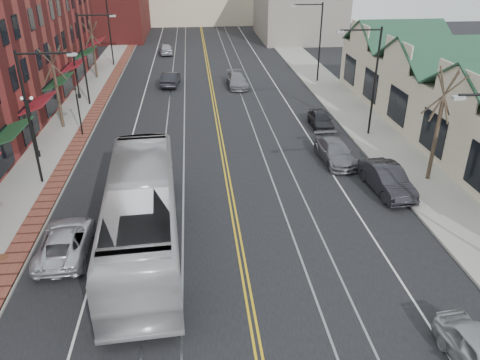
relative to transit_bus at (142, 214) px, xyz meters
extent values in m
cube|color=gray|center=(-7.41, 11.55, -1.80)|extent=(4.00, 120.00, 0.15)
cube|color=gray|center=(16.59, 11.55, -1.80)|extent=(4.00, 120.00, 0.15)
cube|color=#C2B395|center=(22.59, 11.55, 0.42)|extent=(8.00, 36.00, 4.60)
cube|color=slate|center=(19.59, 56.55, 3.62)|extent=(12.00, 16.00, 11.00)
cylinder|color=black|center=(-6.91, 7.55, 2.27)|extent=(0.16, 0.16, 8.00)
cylinder|color=black|center=(-5.41, 7.55, 6.07)|extent=(3.00, 0.12, 0.12)
cube|color=#999999|center=(-3.91, 7.55, 5.97)|extent=(0.50, 0.25, 0.15)
cylinder|color=black|center=(-6.91, 23.55, 2.27)|extent=(0.16, 0.16, 8.00)
cylinder|color=black|center=(-5.41, 23.55, 6.07)|extent=(3.00, 0.12, 0.12)
cube|color=#999999|center=(-3.91, 23.55, 5.97)|extent=(0.50, 0.25, 0.15)
cylinder|color=black|center=(-6.91, 39.55, 2.27)|extent=(0.16, 0.16, 8.00)
cube|color=#999999|center=(13.09, -2.45, 5.97)|extent=(0.50, 0.25, 0.15)
cylinder|color=black|center=(16.09, 13.55, 2.27)|extent=(0.16, 0.16, 8.00)
cylinder|color=black|center=(14.59, 13.55, 6.07)|extent=(3.00, 0.12, 0.12)
cube|color=#999999|center=(13.09, 13.55, 5.97)|extent=(0.50, 0.25, 0.15)
cylinder|color=black|center=(16.09, 29.55, 2.27)|extent=(0.16, 0.16, 8.00)
cylinder|color=black|center=(14.59, 29.55, 6.07)|extent=(3.00, 0.12, 0.12)
cube|color=#999999|center=(13.09, 29.55, 5.97)|extent=(0.50, 0.25, 0.15)
cylinder|color=black|center=(-8.21, 11.55, -1.53)|extent=(0.28, 0.28, 0.40)
cylinder|color=black|center=(-8.21, 11.55, 0.27)|extent=(0.14, 0.14, 4.00)
cube|color=black|center=(-8.21, 11.55, 2.27)|extent=(0.60, 0.06, 0.06)
sphere|color=white|center=(-8.51, 11.55, 2.42)|extent=(0.24, 0.24, 0.24)
sphere|color=white|center=(-7.91, 11.55, 2.42)|extent=(0.24, 0.24, 0.24)
cylinder|color=black|center=(-8.21, 25.55, -1.53)|extent=(0.28, 0.28, 0.40)
cylinder|color=black|center=(-8.21, 25.55, 0.27)|extent=(0.14, 0.14, 4.00)
cube|color=black|center=(-8.21, 25.55, 2.27)|extent=(0.60, 0.06, 0.06)
sphere|color=white|center=(-8.51, 25.55, 2.42)|extent=(0.24, 0.24, 0.24)
sphere|color=white|center=(-7.91, 25.55, 2.42)|extent=(0.24, 0.24, 0.24)
cylinder|color=#382B21|center=(-7.91, 17.55, 0.72)|extent=(0.24, 0.24, 4.90)
cylinder|color=#382B21|center=(-7.91, 17.55, 3.27)|extent=(0.58, 1.37, 2.90)
cylinder|color=#382B21|center=(-7.91, 17.55, 3.27)|extent=(1.60, 0.66, 2.78)
cylinder|color=#382B21|center=(-7.91, 17.55, 3.27)|extent=(0.53, 1.23, 2.96)
cylinder|color=#382B21|center=(-7.91, 17.55, 3.27)|extent=(1.69, 1.03, 2.64)
cylinder|color=#382B21|center=(-7.91, 17.55, 3.27)|extent=(1.78, 1.29, 2.48)
cylinder|color=#382B21|center=(-7.91, 33.55, 0.55)|extent=(0.24, 0.24, 4.55)
cylinder|color=#382B21|center=(-7.91, 33.55, 2.92)|extent=(0.55, 1.28, 2.69)
cylinder|color=#382B21|center=(-7.91, 33.55, 2.92)|extent=(1.49, 0.62, 2.58)
cylinder|color=#382B21|center=(-7.91, 33.55, 2.92)|extent=(0.50, 1.15, 2.75)
cylinder|color=#382B21|center=(-7.91, 33.55, 2.92)|extent=(1.57, 0.97, 2.45)
cylinder|color=#382B21|center=(-7.91, 33.55, 2.92)|extent=(1.66, 1.20, 2.30)
cylinder|color=#382B21|center=(17.09, 5.55, 0.90)|extent=(0.24, 0.24, 5.25)
cylinder|color=#382B21|center=(17.09, 5.55, 3.62)|extent=(0.61, 1.46, 3.10)
cylinder|color=#382B21|center=(17.09, 5.55, 3.62)|extent=(1.70, 0.70, 2.97)
cylinder|color=#382B21|center=(17.09, 5.55, 3.62)|extent=(0.56, 1.31, 3.17)
cylinder|color=#382B21|center=(17.09, 5.55, 3.62)|extent=(1.80, 1.10, 2.82)
cylinder|color=#382B21|center=(17.09, 5.55, 3.62)|extent=(1.90, 1.37, 2.65)
cylinder|color=#592D19|center=(-6.61, -0.45, -1.72)|extent=(0.60, 0.60, 0.02)
cylinder|color=black|center=(-6.01, 15.55, -0.13)|extent=(0.12, 0.12, 3.20)
imported|color=black|center=(-6.01, 15.55, 1.62)|extent=(0.18, 0.15, 0.90)
imported|color=silver|center=(0.00, 0.00, 0.00)|extent=(3.93, 13.66, 3.76)
imported|color=silver|center=(-3.69, -0.18, -1.20)|extent=(2.39, 4.94, 1.36)
imported|color=black|center=(13.89, 4.39, -1.08)|extent=(2.07, 4.99, 1.61)
imported|color=slate|center=(12.09, 9.00, -1.18)|extent=(2.22, 4.94, 1.40)
imported|color=black|center=(12.82, 15.66, -1.20)|extent=(1.74, 4.03, 1.36)
imported|color=black|center=(0.38, 29.64, -1.14)|extent=(2.04, 4.65, 1.48)
imported|color=slate|center=(7.25, 28.49, -1.19)|extent=(2.10, 4.83, 1.38)
imported|color=#A5A8AC|center=(-0.78, 45.87, -1.16)|extent=(2.15, 4.39, 1.44)
camera|label=1|loc=(2.68, -19.43, 11.33)|focal=35.00mm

